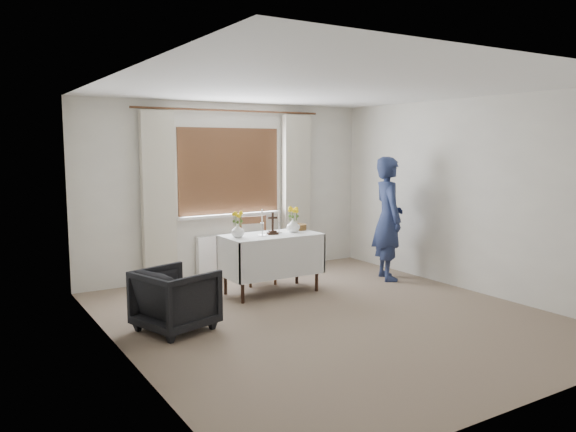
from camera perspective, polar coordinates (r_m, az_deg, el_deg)
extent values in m
plane|color=gray|center=(6.35, 4.16, -10.14)|extent=(5.00, 5.00, 0.00)
cube|color=white|center=(7.23, -1.69, -4.86)|extent=(1.24, 0.64, 0.76)
imported|color=black|center=(5.92, -11.33, -8.29)|extent=(0.89, 0.87, 0.65)
imported|color=navy|center=(8.02, 10.14, -0.25)|extent=(0.63, 0.74, 1.74)
cube|color=white|center=(8.30, -5.67, -3.89)|extent=(1.10, 0.10, 0.60)
imported|color=white|center=(6.94, -5.12, -1.48)|extent=(0.17, 0.17, 0.17)
imported|color=white|center=(7.32, 0.54, -0.95)|extent=(0.20, 0.20, 0.18)
cylinder|color=brown|center=(7.53, 1.11, -1.13)|extent=(0.25, 0.25, 0.08)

